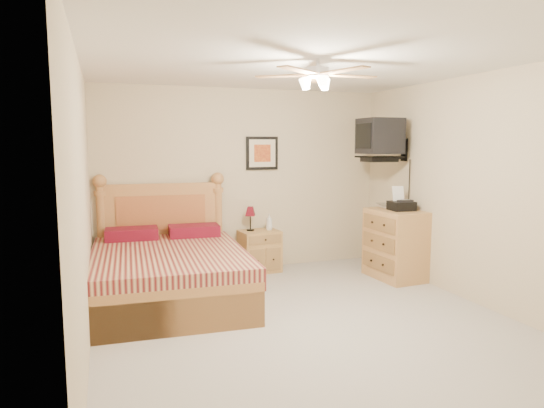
{
  "coord_description": "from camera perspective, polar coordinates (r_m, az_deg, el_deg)",
  "views": [
    {
      "loc": [
        -1.83,
        -4.22,
        1.75
      ],
      "look_at": [
        -0.05,
        0.9,
        1.08
      ],
      "focal_mm": 32.0,
      "sensor_mm": 36.0,
      "label": 1
    }
  ],
  "objects": [
    {
      "name": "ceiling",
      "position": [
        4.66,
        4.35,
        16.33
      ],
      "size": [
        4.0,
        4.5,
        0.04
      ],
      "primitive_type": "cube",
      "color": "white",
      "rests_on": "ground"
    },
    {
      "name": "magazine_upper",
      "position": [
        6.7,
        12.5,
        -0.06
      ],
      "size": [
        0.27,
        0.33,
        0.02
      ],
      "primitive_type": "imported",
      "rotation": [
        0.0,
        0.0,
        -0.22
      ],
      "color": "gray",
      "rests_on": "magazine_lower"
    },
    {
      "name": "lotion_bottle",
      "position": [
        6.68,
        -0.33,
        -2.12
      ],
      "size": [
        0.12,
        0.12,
        0.23
      ],
      "primitive_type": "imported",
      "rotation": [
        0.0,
        0.0,
        -0.44
      ],
      "color": "white",
      "rests_on": "nightstand"
    },
    {
      "name": "wall_left",
      "position": [
        4.25,
        -21.36,
        -0.15
      ],
      "size": [
        0.04,
        4.5,
        2.5
      ],
      "primitive_type": "cube",
      "color": "beige",
      "rests_on": "ground"
    },
    {
      "name": "dresser",
      "position": [
        6.53,
        14.35,
        -4.61
      ],
      "size": [
        0.58,
        0.8,
        0.9
      ],
      "primitive_type": "cube",
      "rotation": [
        0.0,
        0.0,
        0.06
      ],
      "color": "#BB8349",
      "rests_on": "ground"
    },
    {
      "name": "ceiling_fan",
      "position": [
        4.46,
        5.4,
        14.92
      ],
      "size": [
        1.14,
        1.14,
        0.28
      ],
      "primitive_type": null,
      "color": "silver",
      "rests_on": "ceiling"
    },
    {
      "name": "floor",
      "position": [
        4.92,
        4.07,
        -13.76
      ],
      "size": [
        4.5,
        4.5,
        0.0
      ],
      "primitive_type": "plane",
      "color": "#A9A298",
      "rests_on": "ground"
    },
    {
      "name": "table_lamp",
      "position": [
        6.63,
        -2.56,
        -1.73
      ],
      "size": [
        0.23,
        0.23,
        0.33
      ],
      "primitive_type": null,
      "rotation": [
        0.0,
        0.0,
        0.37
      ],
      "color": "#5D0915",
      "rests_on": "nightstand"
    },
    {
      "name": "nightstand",
      "position": [
        6.7,
        -1.48,
        -5.55
      ],
      "size": [
        0.56,
        0.44,
        0.57
      ],
      "primitive_type": "cube",
      "rotation": [
        0.0,
        0.0,
        0.09
      ],
      "color": "#A27636",
      "rests_on": "ground"
    },
    {
      "name": "wall_back",
      "position": [
        6.74,
        -3.41,
        2.83
      ],
      "size": [
        4.0,
        0.04,
        2.5
      ],
      "primitive_type": "cube",
      "color": "beige",
      "rests_on": "ground"
    },
    {
      "name": "magazine_lower",
      "position": [
        6.68,
        12.47,
        -0.28
      ],
      "size": [
        0.22,
        0.28,
        0.02
      ],
      "primitive_type": "imported",
      "rotation": [
        0.0,
        0.0,
        -0.19
      ],
      "color": "beige",
      "rests_on": "dresser"
    },
    {
      "name": "wall_right",
      "position": [
        5.72,
        22.93,
        1.52
      ],
      "size": [
        0.04,
        4.5,
        2.5
      ],
      "primitive_type": "cube",
      "color": "beige",
      "rests_on": "ground"
    },
    {
      "name": "wall_tv",
      "position": [
        6.61,
        13.68,
        7.42
      ],
      "size": [
        0.56,
        0.46,
        0.58
      ],
      "primitive_type": null,
      "color": "black",
      "rests_on": "wall_right"
    },
    {
      "name": "framed_picture",
      "position": [
        6.78,
        -1.18,
        6.0
      ],
      "size": [
        0.46,
        0.04,
        0.46
      ],
      "primitive_type": "cube",
      "color": "black",
      "rests_on": "wall_back"
    },
    {
      "name": "bed",
      "position": [
        5.48,
        -12.09,
        -4.24
      ],
      "size": [
        1.71,
        2.19,
        1.37
      ],
      "primitive_type": null,
      "rotation": [
        0.0,
        0.0,
        -0.05
      ],
      "color": "#C47C44",
      "rests_on": "ground"
    },
    {
      "name": "fax_machine",
      "position": [
        6.42,
        15.01,
        0.62
      ],
      "size": [
        0.31,
        0.33,
        0.31
      ],
      "primitive_type": null,
      "rotation": [
        0.0,
        0.0,
        -0.07
      ],
      "color": "black",
      "rests_on": "dresser"
    },
    {
      "name": "wall_front",
      "position": [
        2.73,
        23.32,
        -4.04
      ],
      "size": [
        4.0,
        0.04,
        2.5
      ],
      "primitive_type": "cube",
      "color": "beige",
      "rests_on": "ground"
    }
  ]
}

